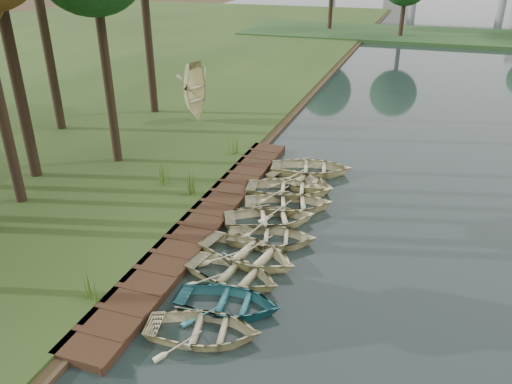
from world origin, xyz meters
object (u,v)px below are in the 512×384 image
(rowboat_1, at_px, (228,300))
(stored_rowboat, at_px, (197,115))
(rowboat_2, at_px, (233,271))
(rowboat_0, at_px, (203,328))
(boardwalk, at_px, (208,217))

(rowboat_1, relative_size, stored_rowboat, 0.89)
(rowboat_2, height_order, stored_rowboat, stored_rowboat)
(rowboat_1, bearing_deg, rowboat_0, 165.64)
(boardwalk, height_order, rowboat_2, rowboat_2)
(boardwalk, bearing_deg, rowboat_1, -60.15)
(boardwalk, height_order, rowboat_0, rowboat_0)
(boardwalk, height_order, rowboat_1, rowboat_1)
(rowboat_0, xyz_separation_m, rowboat_1, (0.19, 1.28, -0.00))
(stored_rowboat, bearing_deg, rowboat_1, -135.04)
(rowboat_1, distance_m, rowboat_2, 1.41)
(rowboat_1, relative_size, rowboat_2, 0.98)
(boardwalk, distance_m, stored_rowboat, 11.77)
(boardwalk, distance_m, rowboat_2, 4.08)
(rowboat_0, xyz_separation_m, stored_rowboat, (-7.84, 16.47, 0.28))
(rowboat_0, bearing_deg, rowboat_1, -19.92)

